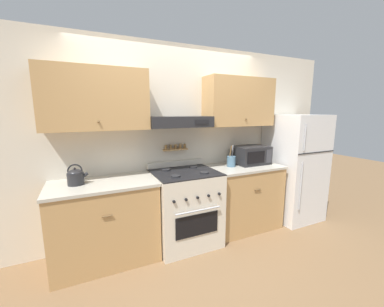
# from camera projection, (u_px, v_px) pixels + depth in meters

# --- Properties ---
(ground_plane) EXTENTS (16.00, 16.00, 0.00)m
(ground_plane) POSITION_uv_depth(u_px,v_px,m) (195.00, 253.00, 2.83)
(ground_plane) COLOR brown
(wall_back) EXTENTS (5.20, 0.46, 2.55)m
(wall_back) POSITION_uv_depth(u_px,v_px,m) (174.00, 130.00, 3.13)
(wall_back) COLOR beige
(wall_back) RESTS_ON ground_plane
(counter_left) EXTENTS (1.13, 0.66, 0.92)m
(counter_left) POSITION_uv_depth(u_px,v_px,m) (105.00, 221.00, 2.65)
(counter_left) COLOR tan
(counter_left) RESTS_ON ground_plane
(counter_right) EXTENTS (1.05, 0.66, 0.92)m
(counter_right) POSITION_uv_depth(u_px,v_px,m) (242.00, 196.00, 3.44)
(counter_right) COLOR tan
(counter_right) RESTS_ON ground_plane
(stove_range) EXTENTS (0.79, 0.73, 1.02)m
(stove_range) POSITION_uv_depth(u_px,v_px,m) (185.00, 207.00, 3.01)
(stove_range) COLOR beige
(stove_range) RESTS_ON ground_plane
(refrigerator) EXTENTS (0.73, 0.76, 1.64)m
(refrigerator) POSITION_uv_depth(u_px,v_px,m) (294.00, 167.00, 3.71)
(refrigerator) COLOR white
(refrigerator) RESTS_ON ground_plane
(tea_kettle) EXTENTS (0.21, 0.16, 0.22)m
(tea_kettle) POSITION_uv_depth(u_px,v_px,m) (76.00, 176.00, 2.47)
(tea_kettle) COLOR #232326
(tea_kettle) RESTS_ON counter_left
(microwave) EXTENTS (0.49, 0.36, 0.26)m
(microwave) POSITION_uv_depth(u_px,v_px,m) (251.00, 155.00, 3.45)
(microwave) COLOR #232326
(microwave) RESTS_ON counter_right
(utensil_crock) EXTENTS (0.12, 0.12, 0.30)m
(utensil_crock) POSITION_uv_depth(u_px,v_px,m) (231.00, 161.00, 3.29)
(utensil_crock) COLOR slate
(utensil_crock) RESTS_ON counter_right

